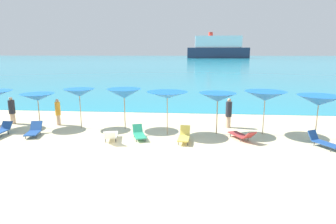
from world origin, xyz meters
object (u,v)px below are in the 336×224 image
at_px(umbrella_4, 124,94).
at_px(lounge_chair_8, 34,131).
at_px(umbrella_2, 38,97).
at_px(umbrella_3, 79,93).
at_px(beachgoer_0, 229,112).
at_px(lounge_chair_3, 111,135).
at_px(lounge_chair_4, 0,130).
at_px(lounge_chair_2, 323,141).
at_px(lounge_chair_5, 242,135).
at_px(beachgoer_3, 58,111).
at_px(umbrella_7, 265,96).
at_px(umbrella_5, 167,95).
at_px(cruise_ship, 218,48).
at_px(lounge_chair_9, 184,136).
at_px(umbrella_6, 218,97).
at_px(lounge_chair_6, 139,134).
at_px(beachgoer_2, 12,110).
at_px(umbrella_8, 319,101).

height_order(umbrella_4, lounge_chair_8, umbrella_4).
relative_size(umbrella_2, umbrella_3, 0.89).
distance_m(lounge_chair_8, beachgoer_0, 10.95).
relative_size(lounge_chair_3, lounge_chair_4, 1.11).
distance_m(lounge_chair_2, lounge_chair_3, 10.22).
distance_m(lounge_chair_4, lounge_chair_5, 12.79).
bearing_deg(beachgoer_3, umbrella_7, 38.68).
distance_m(umbrella_7, lounge_chair_8, 12.54).
distance_m(umbrella_5, beachgoer_0, 4.11).
relative_size(lounge_chair_4, cruise_ship, 0.03).
height_order(umbrella_2, cruise_ship, cruise_ship).
bearing_deg(beachgoer_0, lounge_chair_9, -17.03).
height_order(umbrella_4, lounge_chair_3, umbrella_4).
distance_m(lounge_chair_3, lounge_chair_8, 4.45).
bearing_deg(beachgoer_3, beachgoer_0, 44.94).
bearing_deg(umbrella_7, lounge_chair_2, -40.58).
bearing_deg(umbrella_6, lounge_chair_5, -41.59).
height_order(lounge_chair_3, lounge_chair_6, lounge_chair_3).
bearing_deg(beachgoer_2, umbrella_6, -53.41).
relative_size(lounge_chair_2, lounge_chair_4, 1.05).
relative_size(umbrella_7, lounge_chair_6, 1.52).
relative_size(lounge_chair_4, lounge_chair_5, 0.87).
relative_size(umbrella_7, lounge_chair_2, 1.49).
xyz_separation_m(lounge_chair_3, beachgoer_0, (6.21, 3.20, 0.61)).
xyz_separation_m(umbrella_6, lounge_chair_3, (-5.41, -1.79, -1.71)).
relative_size(umbrella_3, cruise_ship, 0.05).
height_order(lounge_chair_5, lounge_chair_8, lounge_chair_8).
distance_m(umbrella_3, lounge_chair_2, 13.03).
height_order(umbrella_8, cruise_ship, cruise_ship).
xyz_separation_m(lounge_chair_4, beachgoer_2, (-0.95, 2.55, 0.58)).
bearing_deg(umbrella_3, lounge_chair_5, -9.96).
height_order(lounge_chair_3, lounge_chair_5, lounge_chair_3).
xyz_separation_m(umbrella_5, lounge_chair_3, (-2.72, -1.41, -1.85)).
bearing_deg(lounge_chair_8, umbrella_3, 28.59).
height_order(lounge_chair_4, lounge_chair_8, lounge_chair_8).
distance_m(umbrella_8, beachgoer_0, 4.74).
bearing_deg(umbrella_8, lounge_chair_3, -172.35).
bearing_deg(beachgoer_2, umbrella_8, -53.11).
distance_m(umbrella_3, umbrella_7, 10.39).
height_order(umbrella_4, umbrella_8, umbrella_4).
bearing_deg(lounge_chair_8, lounge_chair_3, -20.52).
height_order(lounge_chair_2, lounge_chair_6, lounge_chair_2).
bearing_deg(lounge_chair_5, beachgoer_0, -108.47).
bearing_deg(lounge_chair_8, lounge_chair_2, -15.22).
distance_m(lounge_chair_4, beachgoer_2, 2.78).
bearing_deg(beachgoer_0, umbrella_7, 76.51).
bearing_deg(umbrella_8, lounge_chair_8, -176.93).
distance_m(lounge_chair_2, lounge_chair_9, 6.55).
height_order(umbrella_2, beachgoer_0, umbrella_2).
height_order(lounge_chair_3, lounge_chair_4, lounge_chair_3).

